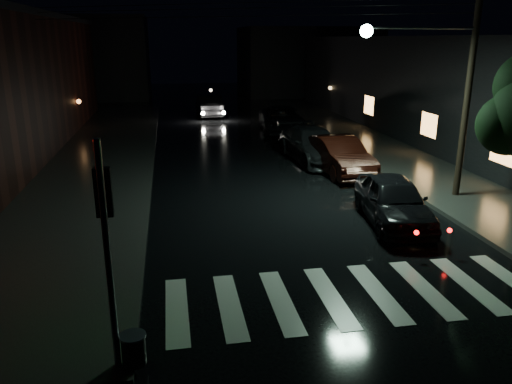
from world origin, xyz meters
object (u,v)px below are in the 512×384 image
parked_car_b (339,155)px  parked_car_c (313,145)px  parked_car_d (282,119)px  parked_car_a (393,200)px  oncoming_car (209,106)px

parked_car_b → parked_car_c: parked_car_c is taller
parked_car_b → parked_car_d: parked_car_b is taller
parked_car_b → parked_car_d: bearing=87.0°
parked_car_b → parked_car_d: 10.65m
parked_car_a → parked_car_b: 6.43m
parked_car_b → parked_car_c: size_ratio=0.88×
parked_car_c → oncoming_car: 16.36m
parked_car_c → parked_car_d: parked_car_c is taller
parked_car_a → oncoming_car: (-3.99, 24.78, 0.04)m
parked_car_a → parked_car_c: (-0.16, 8.87, 0.04)m
parked_car_a → parked_car_c: size_ratio=0.81×
oncoming_car → parked_car_a: bearing=97.7°
parked_car_c → oncoming_car: size_ratio=1.13×
parked_car_a → parked_car_b: (0.33, 6.42, 0.04)m
parked_car_a → parked_car_c: parked_car_c is taller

